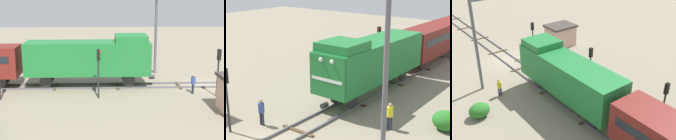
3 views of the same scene
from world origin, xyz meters
The scene contains 10 objects.
locomotive centered at (0.00, 10.94, 2.77)m, with size 2.90×11.60×4.60m.
passenger_car_leading centered at (0.00, 24.28, 2.52)m, with size 2.84×14.00×3.66m.
traffic_signal_near centered at (-3.20, 0.34, 2.77)m, with size 0.32×0.34×3.97m.
traffic_signal_mid centered at (-3.40, 10.18, 2.83)m, with size 0.32×0.34×4.06m.
traffic_signal_far centered at (-3.60, 18.09, 2.74)m, with size 0.32×0.34×3.93m.
worker_near_track centered at (-2.40, 2.14, 1.00)m, with size 0.38×0.38×1.70m.
worker_by_signal centered at (4.20, 6.41, 1.00)m, with size 0.38×0.38×1.70m.
catenary_mast centered at (4.94, 4.23, 4.65)m, with size 1.94×0.28×8.79m.
bush_near centered at (6.96, 8.35, 0.62)m, with size 1.70×1.39×1.24m, color #277126.
bush_far centered at (-10.31, 17.38, 0.79)m, with size 2.17×1.77×1.58m, color #318826.
Camera 2 is at (13.17, -10.51, 9.41)m, focal length 55.00 mm.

